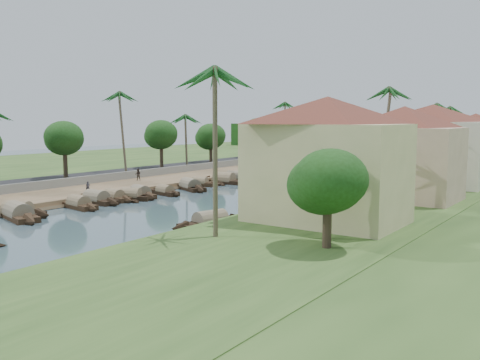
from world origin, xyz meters
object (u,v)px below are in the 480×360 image
Objects in this scene: sampan_0 at (18,215)px; bridge at (399,155)px; building_near at (327,159)px; person_near at (88,187)px; sampan_1 at (18,212)px.

bridge is at bearing 99.60° from sampan_0.
building_near is (18.99, -74.00, 4.66)m from bridge.
person_near reaches higher than sampan_0.
sampan_0 is (-27.53, -10.27, -5.96)m from building_near.
bridge is at bearing 22.97° from person_near.
bridge reaches higher than sampan_1.
bridge reaches higher than person_near.
bridge is 1.89× the size of building_near.
bridge is 84.71m from sampan_0.
sampan_1 is at bearing 165.72° from sampan_0.
bridge reaches higher than sampan_0.
building_near is 1.56× the size of sampan_0.
sampan_1 is 11.52m from person_near.
sampan_0 is 1.36m from sampan_1.
person_near is (-3.00, 11.07, 1.09)m from sampan_1.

